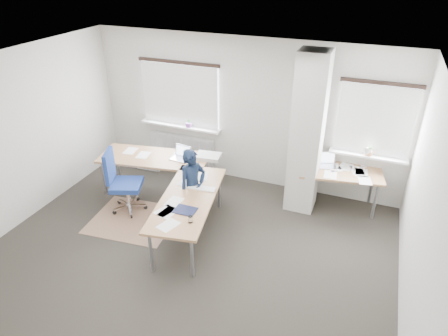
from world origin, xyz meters
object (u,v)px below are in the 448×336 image
at_px(desk_main, 173,177).
at_px(task_chair, 125,194).
at_px(desk_side, 341,173).
at_px(person, 193,187).

bearing_deg(desk_main, task_chair, -171.52).
bearing_deg(task_chair, desk_side, 2.49).
relative_size(desk_main, task_chair, 2.44).
height_order(desk_main, desk_side, desk_side).
bearing_deg(desk_side, desk_main, -165.56).
xyz_separation_m(desk_main, task_chair, (-0.82, -0.27, -0.37)).
bearing_deg(desk_side, person, -158.18).
height_order(desk_main, person, person).
height_order(task_chair, person, person).
height_order(desk_side, person, person).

